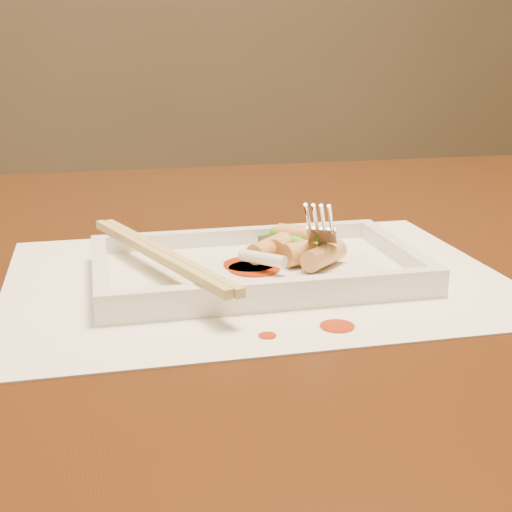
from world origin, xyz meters
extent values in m
cube|color=black|center=(0.00, 0.00, 0.73)|extent=(1.40, 0.90, 0.04)
cube|color=white|center=(0.03, -0.09, 0.75)|extent=(0.40, 0.30, 0.00)
cylinder|color=#9B2604|center=(0.06, -0.20, 0.75)|extent=(0.02, 0.02, 0.00)
cylinder|color=#9B2604|center=(0.01, -0.21, 0.75)|extent=(0.01, 0.01, 0.00)
cube|color=white|center=(0.03, -0.09, 0.76)|extent=(0.26, 0.16, 0.01)
cube|color=white|center=(0.03, -0.02, 0.77)|extent=(0.26, 0.01, 0.01)
cube|color=white|center=(0.03, -0.16, 0.77)|extent=(0.26, 0.01, 0.01)
cube|color=white|center=(-0.10, -0.09, 0.77)|extent=(0.01, 0.14, 0.01)
cube|color=white|center=(0.15, -0.09, 0.77)|extent=(0.01, 0.14, 0.01)
cube|color=black|center=(0.06, -0.05, 0.77)|extent=(0.04, 0.04, 0.01)
cylinder|color=#EAEACC|center=(0.03, -0.10, 0.77)|extent=(0.04, 0.04, 0.01)
cylinder|color=green|center=(0.07, -0.07, 0.77)|extent=(0.03, 0.08, 0.01)
cube|color=tan|center=(-0.05, -0.09, 0.78)|extent=(0.09, 0.21, 0.01)
cube|color=tan|center=(-0.05, -0.09, 0.78)|extent=(0.09, 0.21, 0.01)
cylinder|color=#9B2604|center=(0.03, -0.09, 0.76)|extent=(0.04, 0.04, 0.00)
cylinder|color=#9B2604|center=(0.02, -0.08, 0.76)|extent=(0.04, 0.04, 0.00)
cylinder|color=#DDB367|center=(0.06, -0.06, 0.77)|extent=(0.04, 0.04, 0.02)
cylinder|color=#DDB367|center=(0.04, -0.07, 0.77)|extent=(0.05, 0.05, 0.02)
cylinder|color=#DDB367|center=(0.08, -0.06, 0.78)|extent=(0.05, 0.04, 0.02)
cylinder|color=#DDB367|center=(0.08, -0.10, 0.77)|extent=(0.05, 0.04, 0.02)
cylinder|color=#DDB367|center=(0.07, -0.09, 0.77)|extent=(0.05, 0.03, 0.02)
camera|label=1|loc=(-0.10, -0.63, 0.94)|focal=50.00mm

